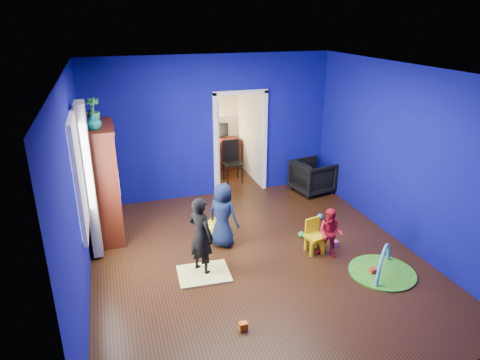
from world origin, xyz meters
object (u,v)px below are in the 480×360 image
object	(u,v)px
child_black	(201,236)
vase	(93,122)
folding_chair	(233,163)
tv_armoire	(101,182)
hopper_ball	(216,228)
armchair	(313,177)
toddler_red	(330,234)
crt_tv	(104,180)
kid_chair	(315,238)
study_desk	(222,154)
child_navy	(223,215)
play_mat	(382,272)

from	to	relation	value
child_black	vase	xyz separation A→B (m)	(-1.32, 1.32, 1.49)
folding_chair	child_black	bearing A→B (deg)	-113.77
tv_armoire	hopper_ball	xyz separation A→B (m)	(1.78, -0.70, -0.79)
armchair	tv_armoire	world-z (taller)	tv_armoire
toddler_red	tv_armoire	distance (m)	3.83
toddler_red	crt_tv	distance (m)	3.81
crt_tv	kid_chair	world-z (taller)	crt_tv
armchair	toddler_red	xyz separation A→B (m)	(-0.94, -2.49, 0.06)
vase	study_desk	size ratio (longest dim) A/B	0.29
child_black	kid_chair	distance (m)	1.89
child_black	tv_armoire	xyz separation A→B (m)	(-1.32, 1.62, 0.38)
armchair	toddler_red	distance (m)	2.66
armchair	folding_chair	bearing A→B (deg)	41.35
vase	crt_tv	xyz separation A→B (m)	(0.04, 0.30, -1.07)
vase	study_desk	xyz separation A→B (m)	(2.82, 3.04, -1.71)
child_navy	vase	bearing A→B (deg)	27.67
armchair	play_mat	world-z (taller)	armchair
vase	hopper_ball	size ratio (longest dim) A/B	0.65
vase	kid_chair	world-z (taller)	vase
kid_chair	play_mat	world-z (taller)	kid_chair
vase	play_mat	world-z (taller)	vase
tv_armoire	crt_tv	xyz separation A→B (m)	(0.04, 0.00, 0.04)
hopper_ball	play_mat	world-z (taller)	hopper_ball
hopper_ball	child_black	bearing A→B (deg)	-116.66
child_black	study_desk	distance (m)	4.61
vase	crt_tv	size ratio (longest dim) A/B	0.36
hopper_ball	crt_tv	bearing A→B (deg)	158.12
armchair	play_mat	xyz separation A→B (m)	(-0.41, -3.15, -0.34)
armchair	vase	world-z (taller)	vase
vase	tv_armoire	xyz separation A→B (m)	(0.00, 0.30, -1.11)
folding_chair	hopper_ball	bearing A→B (deg)	-112.67
crt_tv	folding_chair	xyz separation A→B (m)	(2.78, 1.78, -0.56)
kid_chair	study_desk	size ratio (longest dim) A/B	0.57
armchair	child_navy	distance (m)	2.94
tv_armoire	crt_tv	bearing A→B (deg)	0.00
tv_armoire	study_desk	xyz separation A→B (m)	(2.82, 2.74, -0.60)
child_black	vase	world-z (taller)	vase
vase	play_mat	xyz separation A→B (m)	(3.87, -2.17, -2.07)
hopper_ball	tv_armoire	bearing A→B (deg)	158.57
armchair	vase	bearing A→B (deg)	91.26
tv_armoire	hopper_ball	size ratio (longest dim) A/B	5.07
child_navy	play_mat	size ratio (longest dim) A/B	1.12
child_black	toddler_red	distance (m)	2.03
armchair	child_navy	bearing A→B (deg)	112.04
child_black	crt_tv	bearing A→B (deg)	5.37
toddler_red	armchair	bearing A→B (deg)	108.90
armchair	folding_chair	distance (m)	1.83
vase	toddler_red	bearing A→B (deg)	-24.39
study_desk	folding_chair	distance (m)	0.96
study_desk	vase	bearing A→B (deg)	-132.83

